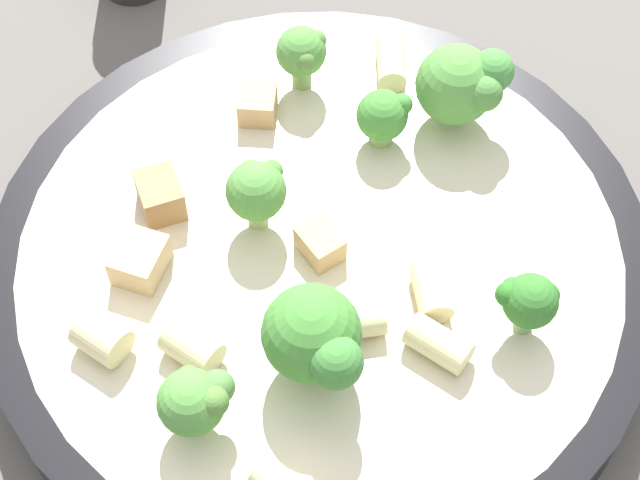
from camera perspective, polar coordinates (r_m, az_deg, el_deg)
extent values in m
plane|color=#5B5651|center=(0.50, 0.00, -2.79)|extent=(2.00, 2.00, 0.00)
cylinder|color=black|center=(0.49, 0.00, -1.76)|extent=(0.30, 0.30, 0.03)
cylinder|color=beige|center=(0.47, 0.00, -0.86)|extent=(0.27, 0.27, 0.01)
torus|color=black|center=(0.47, 0.00, -0.80)|extent=(0.29, 0.29, 0.00)
cylinder|color=#93B766|center=(0.51, 3.26, 5.72)|extent=(0.01, 0.01, 0.01)
sphere|color=#478E38|center=(0.50, 3.33, 6.65)|extent=(0.02, 0.02, 0.02)
sphere|color=#3E7A34|center=(0.49, 4.15, 6.77)|extent=(0.01, 0.01, 0.01)
sphere|color=#438837|center=(0.49, 4.40, 7.23)|extent=(0.01, 0.01, 0.01)
cylinder|color=#84AD60|center=(0.53, -0.98, 8.89)|extent=(0.01, 0.01, 0.01)
sphere|color=#569942|center=(0.51, -1.01, 10.03)|extent=(0.02, 0.02, 0.02)
sphere|color=#578B40|center=(0.51, -0.20, 10.61)|extent=(0.01, 0.01, 0.01)
sphere|color=#59833F|center=(0.51, -0.79, 9.55)|extent=(0.01, 0.01, 0.01)
cylinder|color=#84AD60|center=(0.44, -0.01, -6.29)|extent=(0.01, 0.01, 0.01)
sphere|color=#478E38|center=(0.42, -0.01, -5.03)|extent=(0.04, 0.04, 0.04)
sphere|color=#429030|center=(0.41, -1.27, -5.57)|extent=(0.02, 0.02, 0.02)
sphere|color=#43873A|center=(0.41, 0.85, -6.53)|extent=(0.02, 0.02, 0.02)
sphere|color=#467931|center=(0.42, -1.40, -3.83)|extent=(0.02, 0.02, 0.02)
cylinder|color=#9EC175|center=(0.48, -3.34, 1.49)|extent=(0.01, 0.01, 0.01)
sphere|color=#569942|center=(0.46, -3.44, 2.63)|extent=(0.03, 0.03, 0.03)
sphere|color=#52983E|center=(0.46, -2.58, 3.70)|extent=(0.01, 0.01, 0.01)
sphere|color=#59993A|center=(0.47, -3.67, 3.57)|extent=(0.01, 0.01, 0.01)
cylinder|color=#84AD60|center=(0.45, 10.86, -4.14)|extent=(0.01, 0.01, 0.01)
sphere|color=#387A2D|center=(0.44, 11.15, -3.22)|extent=(0.02, 0.02, 0.02)
sphere|color=#316B29|center=(0.44, 11.97, -2.89)|extent=(0.01, 0.01, 0.01)
sphere|color=#2F7528|center=(0.44, 10.00, -2.88)|extent=(0.01, 0.01, 0.01)
sphere|color=#317C2C|center=(0.44, 10.21, -2.50)|extent=(0.01, 0.01, 0.01)
cylinder|color=#9EC175|center=(0.52, 7.04, 6.87)|extent=(0.01, 0.01, 0.01)
sphere|color=#569942|center=(0.50, 7.26, 8.23)|extent=(0.04, 0.04, 0.04)
sphere|color=#508940|center=(0.49, 8.74, 7.77)|extent=(0.02, 0.02, 0.02)
sphere|color=#4A9042|center=(0.50, 9.15, 8.88)|extent=(0.02, 0.02, 0.02)
cylinder|color=#9EC175|center=(0.43, -6.69, -9.42)|extent=(0.01, 0.01, 0.01)
sphere|color=#569942|center=(0.42, -6.89, -8.59)|extent=(0.03, 0.03, 0.03)
sphere|color=#568845|center=(0.42, -5.50, -7.81)|extent=(0.01, 0.01, 0.01)
sphere|color=#558739|center=(0.41, -5.72, -8.57)|extent=(0.01, 0.01, 0.01)
sphere|color=#568C3B|center=(0.42, -7.02, -7.37)|extent=(0.01, 0.01, 0.01)
cylinder|color=beige|center=(0.45, -11.56, -5.13)|extent=(0.03, 0.03, 0.02)
cylinder|color=beige|center=(0.45, 1.93, -4.42)|extent=(0.03, 0.02, 0.01)
cylinder|color=beige|center=(0.53, 3.81, 9.48)|extent=(0.02, 0.03, 0.01)
cylinder|color=beige|center=(0.44, 6.34, -5.52)|extent=(0.03, 0.03, 0.01)
cylinder|color=beige|center=(0.45, 5.96, -2.70)|extent=(0.02, 0.03, 0.01)
cylinder|color=beige|center=(0.44, -6.84, -5.70)|extent=(0.03, 0.03, 0.02)
cube|color=tan|center=(0.47, -9.58, -1.07)|extent=(0.03, 0.03, 0.02)
cube|color=tan|center=(0.51, -3.36, 7.25)|extent=(0.02, 0.02, 0.01)
cube|color=tan|center=(0.47, -0.56, 0.17)|extent=(0.02, 0.02, 0.01)
cube|color=#A87A4C|center=(0.48, -8.51, 2.37)|extent=(0.03, 0.03, 0.02)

